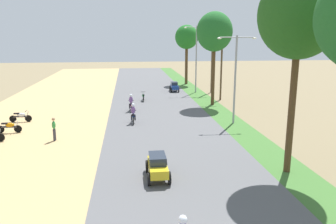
% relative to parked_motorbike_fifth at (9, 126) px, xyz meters
% --- Properties ---
extents(parked_motorbike_fifth, '(1.80, 0.54, 0.94)m').
position_rel_parked_motorbike_fifth_xyz_m(parked_motorbike_fifth, '(0.00, 0.00, 0.00)').
color(parked_motorbike_fifth, black).
rests_on(parked_motorbike_fifth, dirt_shoulder).
extents(parked_motorbike_sixth, '(1.80, 0.54, 0.94)m').
position_rel_parked_motorbike_fifth_xyz_m(parked_motorbike_sixth, '(-0.15, 3.29, 0.00)').
color(parked_motorbike_sixth, black).
rests_on(parked_motorbike_sixth, dirt_shoulder).
extents(pedestrian_on_shoulder, '(0.27, 0.38, 1.62)m').
position_rel_parked_motorbike_fifth_xyz_m(pedestrian_on_shoulder, '(3.69, -2.36, 0.41)').
color(pedestrian_on_shoulder, '#33333D').
rests_on(pedestrian_on_shoulder, dirt_shoulder).
extents(median_tree_second, '(3.95, 3.95, 10.10)m').
position_rel_parked_motorbike_fifth_xyz_m(median_tree_second, '(16.99, -9.32, 7.43)').
color(median_tree_second, '#4C351E').
rests_on(median_tree_second, median_strip).
extents(median_tree_third, '(3.59, 3.59, 9.37)m').
position_rel_parked_motorbike_fifth_xyz_m(median_tree_third, '(17.46, 8.47, 6.85)').
color(median_tree_third, '#4C351E').
rests_on(median_tree_third, median_strip).
extents(median_tree_fourth, '(3.37, 3.37, 8.57)m').
position_rel_parked_motorbike_fifth_xyz_m(median_tree_fourth, '(17.41, 24.13, 6.25)').
color(median_tree_fourth, '#4C351E').
rests_on(median_tree_fourth, median_strip).
extents(streetlamp_near, '(3.16, 0.20, 7.04)m').
position_rel_parked_motorbike_fifth_xyz_m(streetlamp_near, '(17.28, 0.82, 3.61)').
color(streetlamp_near, gray).
rests_on(streetlamp_near, median_strip).
extents(streetlamp_mid, '(3.16, 0.20, 8.20)m').
position_rel_parked_motorbike_fifth_xyz_m(streetlamp_mid, '(17.28, 16.40, 4.21)').
color(streetlamp_mid, gray).
rests_on(streetlamp_mid, median_strip).
extents(utility_pole_near, '(1.80, 0.20, 8.88)m').
position_rel_parked_motorbike_fifth_xyz_m(utility_pole_near, '(19.29, 16.37, 4.08)').
color(utility_pole_near, brown).
rests_on(utility_pole_near, ground).
extents(utility_pole_far, '(1.80, 0.20, 8.74)m').
position_rel_parked_motorbike_fifth_xyz_m(utility_pole_far, '(19.07, 11.23, 4.00)').
color(utility_pole_far, brown).
rests_on(utility_pole_far, ground).
extents(car_sedan_yellow, '(1.10, 2.26, 1.19)m').
position_rel_parked_motorbike_fifth_xyz_m(car_sedan_yellow, '(10.12, -9.40, 0.19)').
color(car_sedan_yellow, gold).
rests_on(car_sedan_yellow, road_strip).
extents(car_hatchback_blue, '(1.04, 2.00, 1.23)m').
position_rel_parked_motorbike_fifth_xyz_m(car_hatchback_blue, '(14.66, 17.28, 0.19)').
color(car_hatchback_blue, navy).
rests_on(car_hatchback_blue, road_strip).
extents(motorbike_ahead_second, '(0.54, 1.80, 1.66)m').
position_rel_parked_motorbike_fifth_xyz_m(motorbike_ahead_second, '(9.12, 1.73, 0.30)').
color(motorbike_ahead_second, black).
rests_on(motorbike_ahead_second, road_strip).
extents(motorbike_ahead_third, '(0.54, 1.80, 1.66)m').
position_rel_parked_motorbike_fifth_xyz_m(motorbike_ahead_third, '(9.00, 6.28, 0.30)').
color(motorbike_ahead_third, black).
rests_on(motorbike_ahead_third, road_strip).
extents(motorbike_ahead_fourth, '(0.54, 1.80, 0.94)m').
position_rel_parked_motorbike_fifth_xyz_m(motorbike_ahead_fourth, '(10.41, 11.32, 0.02)').
color(motorbike_ahead_fourth, black).
rests_on(motorbike_ahead_fourth, road_strip).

